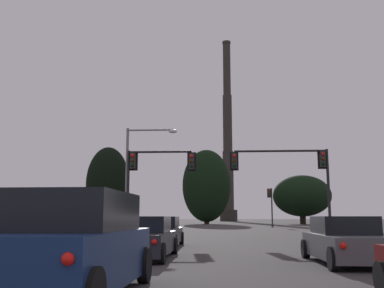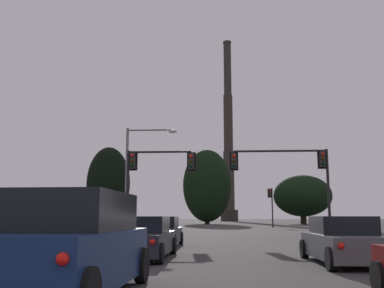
# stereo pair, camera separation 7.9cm
# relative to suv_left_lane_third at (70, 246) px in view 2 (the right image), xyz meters

# --- Properties ---
(suv_left_lane_third) EXTENTS (2.18, 4.94, 1.86)m
(suv_left_lane_third) POSITION_rel_suv_left_lane_third_xyz_m (0.00, 0.00, 0.00)
(suv_left_lane_third) COLOR navy
(suv_left_lane_third) RESTS_ON ground_plane
(sedan_right_lane_second) EXTENTS (2.00, 4.71, 1.43)m
(sedan_right_lane_second) POSITION_rel_suv_left_lane_third_xyz_m (6.46, 6.19, -0.23)
(sedan_right_lane_second) COLOR #4C4F54
(sedan_right_lane_second) RESTS_ON ground_plane
(sedan_left_lane_second) EXTENTS (1.99, 4.71, 1.43)m
(sedan_left_lane_second) POSITION_rel_suv_left_lane_third_xyz_m (-0.02, 7.66, -0.23)
(sedan_left_lane_second) COLOR #232328
(sedan_left_lane_second) RESTS_ON ground_plane
(sedan_left_lane_front) EXTENTS (2.00, 4.71, 1.43)m
(sedan_left_lane_front) POSITION_rel_suv_left_lane_third_xyz_m (-0.25, 13.81, -0.23)
(sedan_left_lane_front) COLOR #232328
(sedan_left_lane_front) RESTS_ON ground_plane
(traffic_light_overhead_right) EXTENTS (6.57, 0.50, 5.82)m
(traffic_light_overhead_right) POSITION_rel_suv_left_lane_third_xyz_m (7.54, 21.64, 3.60)
(traffic_light_overhead_right) COLOR black
(traffic_light_overhead_right) RESTS_ON ground_plane
(traffic_light_far_right) EXTENTS (0.78, 0.50, 5.33)m
(traffic_light_far_right) POSITION_rel_suv_left_lane_third_xyz_m (9.69, 54.72, 2.61)
(traffic_light_far_right) COLOR black
(traffic_light_far_right) RESTS_ON ground_plane
(traffic_light_overhead_left) EXTENTS (4.62, 0.50, 5.70)m
(traffic_light_overhead_left) POSITION_rel_suv_left_lane_third_xyz_m (-1.82, 20.74, 3.43)
(traffic_light_overhead_left) COLOR black
(traffic_light_overhead_left) RESTS_ON ground_plane
(street_lamp) EXTENTS (3.72, 0.36, 7.80)m
(street_lamp) POSITION_rel_suv_left_lane_third_xyz_m (-3.36, 23.72, 4.00)
(street_lamp) COLOR slate
(street_lamp) RESTS_ON ground_plane
(smokestack) EXTENTS (5.63, 5.63, 61.01)m
(smokestack) POSITION_rel_suv_left_lane_third_xyz_m (5.60, 139.16, 22.96)
(smokestack) COLOR #2B2722
(smokestack) RESTS_ON ground_plane
(treeline_right_mid) EXTENTS (11.39, 10.25, 9.57)m
(treeline_right_mid) POSITION_rel_suv_left_lane_third_xyz_m (18.90, 81.95, 4.61)
(treeline_right_mid) COLOR black
(treeline_right_mid) RESTS_ON ground_plane
(treeline_far_left) EXTENTS (8.62, 7.76, 15.33)m
(treeline_far_left) POSITION_rel_suv_left_lane_third_xyz_m (-19.60, 80.39, 7.02)
(treeline_far_left) COLOR black
(treeline_far_left) RESTS_ON ground_plane
(treeline_center_right) EXTENTS (9.63, 8.66, 14.80)m
(treeline_center_right) POSITION_rel_suv_left_lane_third_xyz_m (0.09, 81.66, 6.69)
(treeline_center_right) COLOR black
(treeline_center_right) RESTS_ON ground_plane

